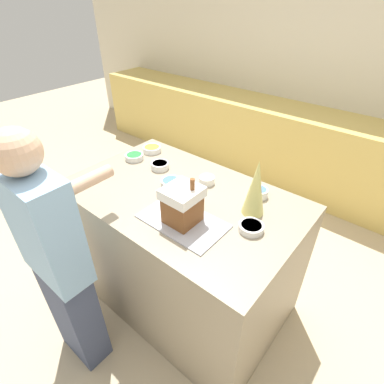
# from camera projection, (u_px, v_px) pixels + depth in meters

# --- Properties ---
(ground_plane) EXTENTS (12.00, 12.00, 0.00)m
(ground_plane) POSITION_uv_depth(u_px,v_px,m) (184.00, 294.00, 2.35)
(ground_plane) COLOR #C6B28E
(wall_back) EXTENTS (8.00, 0.05, 2.60)m
(wall_back) POSITION_uv_depth(u_px,v_px,m) (331.00, 67.00, 3.10)
(wall_back) COLOR beige
(wall_back) RESTS_ON ground_plane
(back_cabinet_block) EXTENTS (6.00, 0.60, 0.90)m
(back_cabinet_block) POSITION_uv_depth(u_px,v_px,m) (302.00, 151.00, 3.38)
(back_cabinet_block) COLOR #DBBC60
(back_cabinet_block) RESTS_ON ground_plane
(kitchen_island) EXTENTS (1.44, 0.90, 0.95)m
(kitchen_island) POSITION_uv_depth(u_px,v_px,m) (183.00, 251.00, 2.08)
(kitchen_island) COLOR gray
(kitchen_island) RESTS_ON ground_plane
(baking_tray) EXTENTS (0.46, 0.27, 0.01)m
(baking_tray) POSITION_uv_depth(u_px,v_px,m) (183.00, 221.00, 1.60)
(baking_tray) COLOR #B2B2BC
(baking_tray) RESTS_ON kitchen_island
(gingerbread_house) EXTENTS (0.18, 0.18, 0.26)m
(gingerbread_house) POSITION_uv_depth(u_px,v_px,m) (182.00, 204.00, 1.54)
(gingerbread_house) COLOR brown
(gingerbread_house) RESTS_ON baking_tray
(decorative_tree) EXTENTS (0.12, 0.12, 0.33)m
(decorative_tree) POSITION_uv_depth(u_px,v_px,m) (256.00, 188.00, 1.58)
(decorative_tree) COLOR #DBD675
(decorative_tree) RESTS_ON kitchen_island
(candy_bowl_center_rear) EXTENTS (0.14, 0.14, 0.04)m
(candy_bowl_center_rear) POSITION_uv_depth(u_px,v_px,m) (152.00, 149.00, 2.27)
(candy_bowl_center_rear) COLOR white
(candy_bowl_center_rear) RESTS_ON kitchen_island
(candy_bowl_far_right) EXTENTS (0.13, 0.13, 0.04)m
(candy_bowl_far_right) POSITION_uv_depth(u_px,v_px,m) (171.00, 183.00, 1.88)
(candy_bowl_far_right) COLOR silver
(candy_bowl_far_right) RESTS_ON kitchen_island
(candy_bowl_front_corner) EXTENTS (0.12, 0.12, 0.04)m
(candy_bowl_front_corner) POSITION_uv_depth(u_px,v_px,m) (160.00, 165.00, 2.06)
(candy_bowl_front_corner) COLOR white
(candy_bowl_front_corner) RESTS_ON kitchen_island
(candy_bowl_near_tray_left) EXTENTS (0.10, 0.10, 0.05)m
(candy_bowl_near_tray_left) POSITION_uv_depth(u_px,v_px,m) (207.00, 180.00, 1.90)
(candy_bowl_near_tray_left) COLOR white
(candy_bowl_near_tray_left) RESTS_ON kitchen_island
(candy_bowl_beside_tree) EXTENTS (0.13, 0.13, 0.04)m
(candy_bowl_beside_tree) POSITION_uv_depth(u_px,v_px,m) (251.00, 227.00, 1.54)
(candy_bowl_beside_tree) COLOR white
(candy_bowl_beside_tree) RESTS_ON kitchen_island
(candy_bowl_behind_tray) EXTENTS (0.13, 0.13, 0.04)m
(candy_bowl_behind_tray) POSITION_uv_depth(u_px,v_px,m) (134.00, 156.00, 2.17)
(candy_bowl_behind_tray) COLOR silver
(candy_bowl_behind_tray) RESTS_ON kitchen_island
(candy_bowl_near_tray_right) EXTENTS (0.11, 0.11, 0.05)m
(candy_bowl_near_tray_right) POSITION_uv_depth(u_px,v_px,m) (258.00, 192.00, 1.78)
(candy_bowl_near_tray_right) COLOR white
(candy_bowl_near_tray_right) RESTS_ON kitchen_island
(person) EXTENTS (0.41, 0.51, 1.55)m
(person) POSITION_uv_depth(u_px,v_px,m) (58.00, 263.00, 1.56)
(person) COLOR #424C6B
(person) RESTS_ON ground_plane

